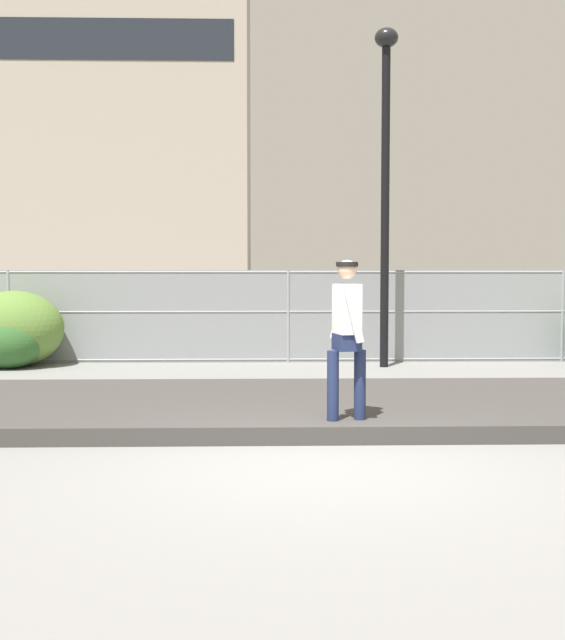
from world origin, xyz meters
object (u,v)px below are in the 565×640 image
street_lamp (385,156)px  skateboard (346,432)px  parked_car_near (88,314)px  parked_car_mid (383,313)px  shrub_left (9,342)px  skater (347,333)px  shrub_center (14,329)px

street_lamp → skateboard: bearing=-102.3°
parked_car_near → parked_car_mid: 6.93m
skateboard → parked_car_near: 11.01m
shrub_left → parked_car_near: bearing=77.8°
street_lamp → parked_car_near: 7.82m
parked_car_near → parked_car_mid: same height
street_lamp → parked_car_mid: size_ratio=1.43×
skateboard → skater: skater is taller
street_lamp → parked_car_mid: bearing=81.5°
skater → street_lamp: (1.42, 6.47, 2.84)m
skater → parked_car_mid: 10.54m
street_lamp → parked_car_mid: street_lamp is taller
street_lamp → shrub_left: 7.89m
street_lamp → shrub_left: bearing=-179.4°
parked_car_mid → shrub_left: parked_car_mid is taller
street_lamp → skater: bearing=-102.3°
shrub_center → skateboard: bearing=-50.0°
street_lamp → parked_car_mid: 5.03m
skater → parked_car_mid: bearing=79.1°
shrub_center → parked_car_near: bearing=76.5°
parked_car_near → shrub_center: 3.17m
skater → parked_car_near: bearing=116.6°
parked_car_mid → shrub_center: size_ratio=2.36×
street_lamp → parked_car_near: bearing=152.1°
skater → parked_car_mid: size_ratio=0.42×
skater → shrub_center: 8.81m
parked_car_near → shrub_center: bearing=-103.5°
skateboard → shrub_left: size_ratio=0.64×
shrub_left → street_lamp: bearing=0.6°
skater → shrub_center: bearing=130.0°
skateboard → street_lamp: (1.42, 6.47, 3.93)m
skateboard → street_lamp: bearing=77.7°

